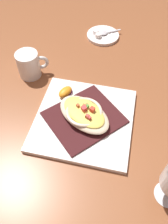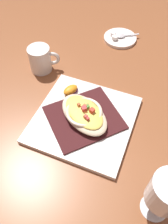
{
  "view_description": "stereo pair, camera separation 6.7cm",
  "coord_description": "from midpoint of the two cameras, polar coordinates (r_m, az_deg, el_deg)",
  "views": [
    {
      "loc": [
        -0.4,
        -0.04,
        0.58
      ],
      "look_at": [
        0.0,
        0.0,
        0.05
      ],
      "focal_mm": 36.73,
      "sensor_mm": 36.0,
      "label": 1
    },
    {
      "loc": [
        -0.39,
        -0.1,
        0.58
      ],
      "look_at": [
        0.0,
        0.0,
        0.05
      ],
      "focal_mm": 36.73,
      "sensor_mm": 36.0,
      "label": 2
    }
  ],
  "objects": [
    {
      "name": "square_plate",
      "position": [
        0.7,
        -2.73,
        -2.05
      ],
      "size": [
        0.33,
        0.33,
        0.02
      ],
      "primitive_type": "cube",
      "rotation": [
        0.0,
        0.0,
        -0.13
      ],
      "color": "white",
      "rests_on": "ground_plane"
    },
    {
      "name": "gratin_dish",
      "position": [
        0.68,
        -2.83,
        -0.45
      ],
      "size": [
        0.19,
        0.2,
        0.05
      ],
      "color": "beige",
      "rests_on": "folded_napkin"
    },
    {
      "name": "spoon",
      "position": [
        1.01,
        2.99,
        18.96
      ],
      "size": [
        0.06,
        0.1,
        0.01
      ],
      "color": "silver",
      "rests_on": "creamer_saucer"
    },
    {
      "name": "orange_garnish",
      "position": [
        0.75,
        -7.21,
        4.83
      ],
      "size": [
        0.07,
        0.06,
        0.02
      ],
      "color": "#5B1B5F",
      "rests_on": "square_plate"
    },
    {
      "name": "ground_plane",
      "position": [
        0.71,
        -2.71,
        -2.42
      ],
      "size": [
        2.6,
        2.6,
        0.0
      ],
      "primitive_type": "plane",
      "color": "brown"
    },
    {
      "name": "creamer_cup_1",
      "position": [
        0.99,
        1.5,
        18.39
      ],
      "size": [
        0.02,
        0.02,
        0.02
      ],
      "primitive_type": "cylinder",
      "color": "silver",
      "rests_on": "creamer_saucer"
    },
    {
      "name": "creamer_saucer",
      "position": [
        1.02,
        2.75,
        18.41
      ],
      "size": [
        0.14,
        0.14,
        0.01
      ],
      "primitive_type": "cylinder",
      "color": "white",
      "rests_on": "ground_plane"
    },
    {
      "name": "creamer_cup_0",
      "position": [
        1.01,
        0.97,
        19.2
      ],
      "size": [
        0.02,
        0.02,
        0.02
      ],
      "primitive_type": "cylinder",
      "color": "silver",
      "rests_on": "creamer_saucer"
    },
    {
      "name": "folded_napkin",
      "position": [
        0.69,
        -2.77,
        -1.54
      ],
      "size": [
        0.27,
        0.27,
        0.01
      ],
      "primitive_type": "cube",
      "rotation": [
        0.0,
        0.0,
        0.7
      ],
      "color": "#3F181A",
      "rests_on": "square_plate"
    },
    {
      "name": "coffee_mug",
      "position": [
        0.85,
        -15.69,
        10.91
      ],
      "size": [
        0.08,
        0.11,
        0.09
      ],
      "color": "white",
      "rests_on": "ground_plane"
    }
  ]
}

